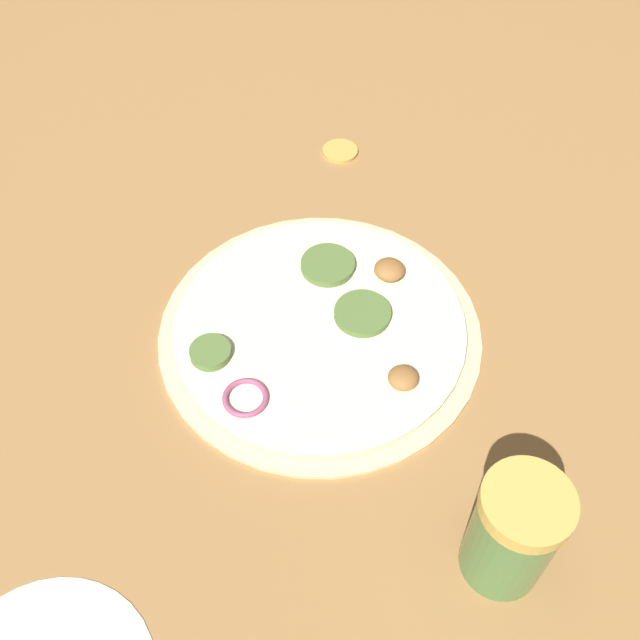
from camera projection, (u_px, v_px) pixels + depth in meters
ground_plane at (320, 333)px, 0.62m from camera, size 3.00×3.00×0.00m
pizza at (321, 328)px, 0.61m from camera, size 0.27×0.27×0.02m
spice_jar at (513, 533)px, 0.46m from camera, size 0.06×0.06×0.10m
loose_cap at (340, 150)px, 0.76m from camera, size 0.04×0.04×0.01m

